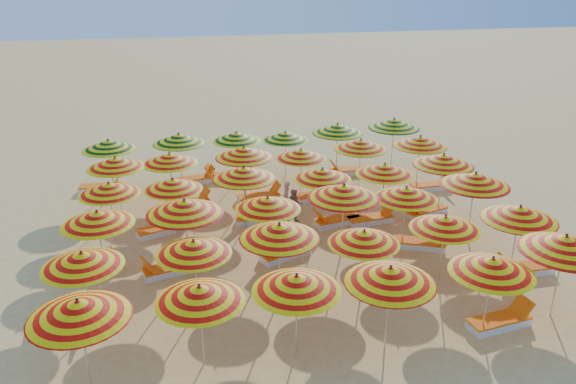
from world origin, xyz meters
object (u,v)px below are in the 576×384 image
Objects in this scene: umbrella_6 at (82,260)px; lounger_5 at (284,253)px; umbrella_24 at (115,163)px; umbrella_28 at (361,145)px; lounger_1 at (73,316)px; lounger_7 at (162,229)px; lounger_19 at (348,171)px; lounger_4 at (170,269)px; umbrella_18 at (109,189)px; umbrella_30 at (108,145)px; umbrella_4 at (492,266)px; umbrella_12 at (97,218)px; lounger_10 at (371,219)px; umbrella_21 at (322,174)px; umbrella_26 at (244,152)px; umbrella_32 at (236,137)px; beachgoer_b at (295,206)px; beachgoer_a at (286,197)px; umbrella_5 at (565,244)px; lounger_15 at (432,186)px; lounger_0 at (500,321)px; umbrella_14 at (268,203)px; umbrella_3 at (390,275)px; umbrella_25 at (170,159)px; umbrella_11 at (520,213)px; umbrella_10 at (445,223)px; lounger_13 at (260,197)px; lounger_16 at (102,187)px; umbrella_22 at (385,169)px; umbrella_8 at (279,231)px; umbrella_20 at (244,173)px; umbrella_33 at (285,136)px; lounger_11 at (425,211)px; umbrella_17 at (475,179)px; lounger_17 at (196,179)px; umbrella_2 at (297,283)px; umbrella_13 at (185,207)px; umbrella_27 at (301,154)px; lounger_12 at (189,203)px; umbrella_15 at (344,192)px; umbrella_0 at (78,309)px; lounger_6 at (421,243)px; umbrella_29 at (420,141)px; lounger_9 at (336,220)px; lounger_18 at (225,177)px; lounger_8 at (258,219)px; umbrella_16 at (406,193)px; umbrella_23 at (443,160)px; lounger_3 at (89,270)px.

lounger_5 is at bearing 23.22° from umbrella_6.
umbrella_24 is 9.65m from umbrella_28.
lounger_7 is at bearing 62.87° from lounger_1.
lounger_4 is at bearing 41.09° from lounger_19.
umbrella_30 is (-0.34, 4.73, 0.10)m from umbrella_18.
umbrella_12 is at bearing 152.90° from umbrella_4.
umbrella_21 is at bearing 165.00° from lounger_10.
umbrella_32 is at bearing 88.80° from umbrella_26.
beachgoer_b is (-2.75, 0.66, 0.50)m from lounger_10.
umbrella_12 is at bearing -52.44° from beachgoer_a.
umbrella_5 reaches higher than lounger_15.
umbrella_14 is at bearing 129.21° from lounger_0.
umbrella_3 reaches higher than lounger_4.
umbrella_25 is (-4.88, 10.07, -0.07)m from umbrella_3.
umbrella_11 reaches higher than umbrella_18.
umbrella_28 is at bearing 89.57° from umbrella_4.
lounger_15 is (12.84, 2.01, -1.77)m from umbrella_18.
umbrella_10 is 1.52× the size of lounger_13.
lounger_16 is (-8.18, 5.11, -1.80)m from umbrella_21.
umbrella_30 is at bearing 153.17° from umbrella_22.
umbrella_8 is 7.02m from umbrella_26.
umbrella_33 is at bearing 62.36° from umbrella_20.
umbrella_26 is 1.62× the size of lounger_11.
umbrella_32 is (-7.08, 7.47, -0.22)m from umbrella_17.
umbrella_8 is at bearing -90.65° from umbrella_32.
lounger_7 is 1.01× the size of lounger_17.
umbrella_2 reaches higher than lounger_19.
umbrella_20 is 3.50m from umbrella_25.
umbrella_13 is 6.91m from umbrella_27.
lounger_0 and lounger_13 have the same top height.
umbrella_3 is 7.71m from umbrella_6.
lounger_12 is 4.32m from lounger_16.
umbrella_15 is at bearing 135.31° from umbrella_10.
lounger_16 is at bearing 133.86° from lounger_12.
umbrella_0 is at bearing 20.09° from lounger_5.
umbrella_0 is 1.32× the size of lounger_6.
umbrella_17 is 13.19m from lounger_1.
umbrella_32 is at bearing 159.39° from umbrella_29.
lounger_9 is at bearing -148.53° from umbrella_29.
umbrella_3 is 1.29× the size of lounger_18.
beachgoer_a is at bearing -139.92° from lounger_8.
umbrella_4 is 4.92m from umbrella_16.
umbrella_32 is 2.13× the size of beachgoer_a.
lounger_0 is 0.98× the size of lounger_18.
umbrella_28 is at bearing 3.45° from umbrella_27.
umbrella_23 reaches higher than lounger_17.
umbrella_14 is at bearing -15.02° from lounger_3.
umbrella_22 is at bearing -47.54° from lounger_17.
umbrella_27 is 1.46× the size of lounger_11.
lounger_8 is (5.38, 5.24, -1.79)m from umbrella_6.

